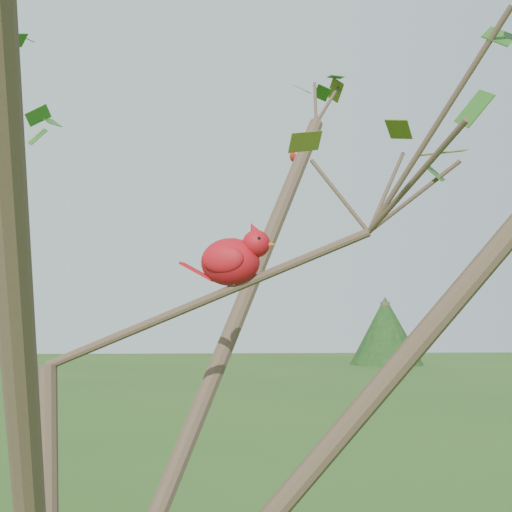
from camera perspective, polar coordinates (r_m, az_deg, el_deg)
The scene contains 3 objects.
crabapple_tree at distance 1.13m, azimuth -15.66°, elevation -1.13°, with size 2.35×2.05×2.95m.
cardinal at distance 1.21m, azimuth -2.01°, elevation -0.30°, with size 0.18×0.12×0.13m.
distant_trees at distance 25.73m, azimuth -2.97°, elevation -7.30°, with size 40.77×14.01×3.19m.
Camera 1 is at (0.26, -1.13, 2.03)m, focal length 45.00 mm.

